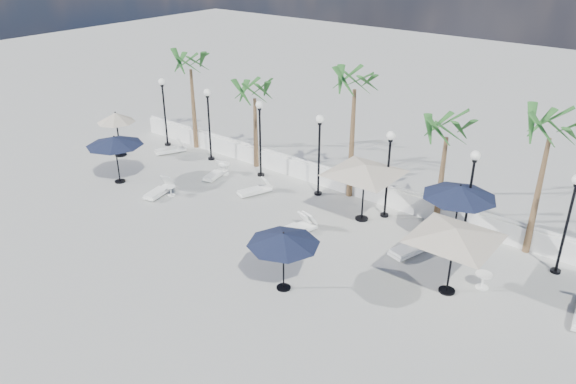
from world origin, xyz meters
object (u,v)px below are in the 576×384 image
Objects in this scene: lounger_2 at (159,191)px; parasol_cream_sq_a at (365,165)px; parasol_navy_mid at (460,192)px; lounger_5 at (296,229)px; parasol_navy_right at (283,239)px; lounger_1 at (171,149)px; parasol_cream_sq_b at (456,229)px; lounger_0 at (216,173)px; parasol_navy_left at (114,141)px; lounger_4 at (292,228)px; lounger_6 at (413,247)px; parasol_cream_small at (116,118)px; lounger_3 at (255,190)px.

parasol_cream_sq_a is (8.63, 3.75, 2.28)m from lounger_2.
lounger_5 is at bearing -148.32° from parasol_navy_mid.
parasol_cream_sq_a is (-0.53, 5.99, 0.55)m from parasol_navy_right.
lounger_1 is at bearing 179.43° from parasol_cream_sq_a.
parasol_navy_mid is at bearing 44.95° from lounger_5.
parasol_cream_sq_b is (6.44, 0.05, 2.22)m from lounger_5.
parasol_cream_sq_b is (4.49, 3.30, 0.49)m from parasol_navy_right.
parasol_navy_left is at bearing -148.05° from lounger_0.
parasol_cream_sq_a is at bearing 23.99° from lounger_1.
lounger_4 is 0.83× the size of lounger_6.
lounger_5 is 0.68× the size of parasol_navy_mid.
lounger_6 is 0.87× the size of parasol_cream_small.
lounger_3 is 0.96× the size of lounger_4.
lounger_2 is 7.11m from lounger_4.
parasol_cream_sq_b is (13.66, 1.05, 2.23)m from lounger_2.
lounger_1 is 17.69m from parasol_cream_sq_b.
parasol_cream_sq_a reaches higher than lounger_6.
lounger_3 is (3.42, 2.81, -0.01)m from lounger_2.
parasol_navy_right reaches higher than lounger_2.
lounger_5 is 0.35× the size of parasol_cream_sq_a.
lounger_6 reaches higher than lounger_0.
parasol_cream_sq_b is (6.62, 0.06, 2.23)m from lounger_4.
lounger_1 is 0.99× the size of lounger_4.
parasol_cream_sq_a reaches higher than parasol_navy_right.
lounger_2 is at bearing -156.55° from parasol_cream_sq_a.
lounger_5 reaches higher than lounger_3.
parasol_navy_left is at bearing -152.21° from lounger_6.
parasol_navy_mid is 3.41m from parasol_cream_sq_b.
lounger_5 is at bearing -179.51° from parasol_cream_sq_b.
lounger_3 is 0.88× the size of lounger_5.
parasol_cream_sq_a reaches higher than lounger_4.
lounger_0 is 0.79× the size of lounger_6.
lounger_3 is at bearing -170.99° from parasol_navy_mid.
lounger_3 is at bearing -164.84° from lounger_6.
parasol_cream_small is at bearing 177.06° from lounger_0.
lounger_3 is 0.70× the size of parasol_cream_small.
parasol_navy_mid is 1.15× the size of parasol_navy_right.
parasol_navy_left is 0.95× the size of parasol_navy_mid.
parasol_cream_sq_a is at bearing 175.68° from lounger_6.
parasol_navy_mid is at bearing 42.80° from lounger_4.
lounger_2 reaches higher than lounger_3.
lounger_1 is 5.32m from lounger_2.
lounger_2 is (-0.62, -3.05, 0.01)m from lounger_0.
lounger_2 is 4.43m from lounger_3.
parasol_navy_mid is at bearing 7.45° from parasol_cream_sq_a.
parasol_navy_mid is at bearing 30.29° from lounger_3.
parasol_navy_right is 1.00× the size of parasol_cream_small.
lounger_4 is 0.66× the size of parasol_navy_left.
lounger_5 is 0.78× the size of parasol_navy_right.
parasol_navy_right is at bearing -44.88° from lounger_0.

